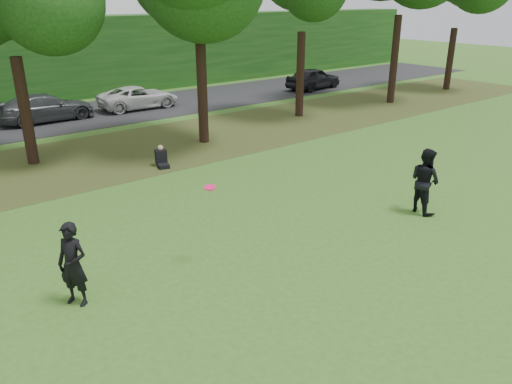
# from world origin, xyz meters

# --- Properties ---
(ground) EXTENTS (120.00, 120.00, 0.00)m
(ground) POSITION_xyz_m (0.00, 0.00, 0.00)
(ground) COLOR #3B581B
(ground) RESTS_ON ground
(leaf_litter) EXTENTS (60.00, 7.00, 0.01)m
(leaf_litter) POSITION_xyz_m (0.00, 13.00, 0.01)
(leaf_litter) COLOR #423317
(leaf_litter) RESTS_ON ground
(street) EXTENTS (70.00, 7.00, 0.02)m
(street) POSITION_xyz_m (0.00, 21.00, 0.01)
(street) COLOR black
(street) RESTS_ON ground
(far_hedge) EXTENTS (70.00, 3.00, 5.00)m
(far_hedge) POSITION_xyz_m (0.00, 27.00, 2.50)
(far_hedge) COLOR #133F12
(far_hedge) RESTS_ON ground
(player_left) EXTENTS (0.76, 0.82, 1.88)m
(player_left) POSITION_xyz_m (-5.11, 3.20, 0.94)
(player_left) COLOR black
(player_left) RESTS_ON ground
(player_right) EXTENTS (0.93, 1.10, 2.01)m
(player_right) POSITION_xyz_m (4.95, 1.51, 1.01)
(player_right) COLOR black
(player_right) RESTS_ON ground
(parked_cars) EXTENTS (41.55, 3.91, 1.50)m
(parked_cars) POSITION_xyz_m (0.55, 20.05, 0.71)
(parked_cars) COLOR black
(parked_cars) RESTS_ON street
(frisbee) EXTENTS (0.38, 0.38, 0.08)m
(frisbee) POSITION_xyz_m (-1.87, 2.83, 2.02)
(frisbee) COLOR #F4145E
(frisbee) RESTS_ON ground
(seated_person) EXTENTS (0.59, 0.81, 0.83)m
(seated_person) POSITION_xyz_m (0.81, 10.39, 0.31)
(seated_person) COLOR black
(seated_person) RESTS_ON ground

